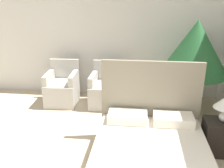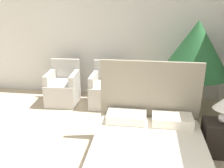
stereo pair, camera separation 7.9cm
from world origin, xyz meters
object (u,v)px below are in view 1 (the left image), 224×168
(nightstand, at_px, (219,137))
(armchair_near_window_left, at_px, (62,90))
(armchair_near_window_right, at_px, (106,92))
(potted_palm, at_px, (195,50))
(bed, at_px, (151,161))

(nightstand, bearing_deg, armchair_near_window_left, 152.40)
(armchair_near_window_left, xyz_separation_m, armchair_near_window_right, (0.96, 0.00, 0.00))
(potted_palm, bearing_deg, nightstand, -81.74)
(bed, height_order, potted_palm, potted_palm)
(armchair_near_window_right, height_order, nightstand, armchair_near_window_right)
(potted_palm, relative_size, nightstand, 3.52)
(bed, xyz_separation_m, potted_palm, (0.83, 2.05, 1.01))
(armchair_near_window_left, xyz_separation_m, potted_palm, (2.67, -0.13, 0.97))
(potted_palm, xyz_separation_m, nightstand, (0.20, -1.36, -1.01))
(armchair_near_window_left, bearing_deg, armchair_near_window_right, -3.03)
(armchair_near_window_left, bearing_deg, nightstand, -30.63)
(nightstand, bearing_deg, armchair_near_window_right, 141.85)
(potted_palm, bearing_deg, armchair_near_window_left, 177.13)
(bed, bearing_deg, armchair_near_window_left, 130.08)
(armchair_near_window_right, bearing_deg, armchair_near_window_left, -179.47)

